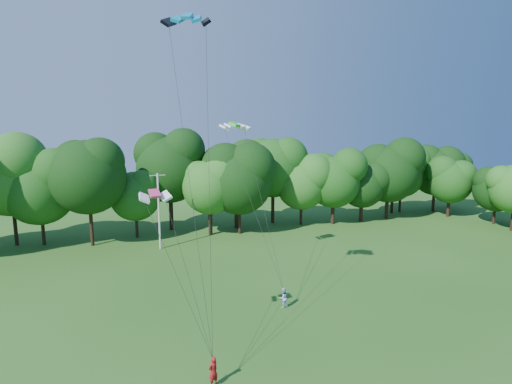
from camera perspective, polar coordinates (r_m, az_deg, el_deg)
name	(u,v)px	position (r m, az deg, el deg)	size (l,w,h in m)	color
utility_pole	(159,211)	(47.33, -13.70, -2.61)	(1.78, 0.22, 8.87)	beige
kite_flyer_left	(213,371)	(23.96, -6.16, -24.13)	(0.63, 0.41, 1.72)	#A71518
kite_flyer_right	(283,298)	(32.45, 3.91, -14.83)	(0.78, 0.61, 1.61)	#ACCBEF
kite_teal	(187,16)	(26.75, -9.80, 23.52)	(3.09, 2.28, 0.69)	#0581AC
kite_green	(234,124)	(37.89, -3.09, 9.65)	(3.03, 1.92, 0.48)	#20D826
kite_pink	(155,193)	(23.61, -14.28, -0.20)	(1.86, 1.00, 0.44)	#C9386D
tree_back_center	(236,171)	(55.04, -2.88, 2.95)	(8.84, 8.84, 12.86)	#302112
tree_back_east	(393,176)	(69.02, 19.04, 2.16)	(6.78, 6.78, 9.86)	black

